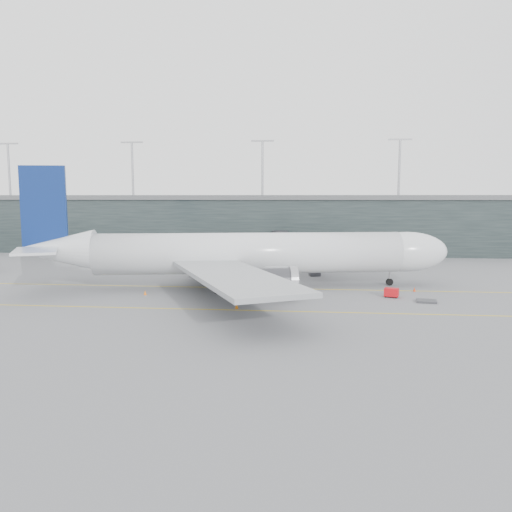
{
  "coord_description": "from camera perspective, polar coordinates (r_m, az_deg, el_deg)",
  "views": [
    {
      "loc": [
        16.24,
        -83.57,
        14.82
      ],
      "look_at": [
        8.42,
        -4.0,
        5.28
      ],
      "focal_mm": 35.0,
      "sensor_mm": 36.0,
      "label": 1
    }
  ],
  "objects": [
    {
      "name": "jet_bridge",
      "position": [
        107.34,
        5.53,
        1.44
      ],
      "size": [
        14.09,
        43.74,
        6.45
      ],
      "rotation": [
        0.0,
        0.0,
        0.27
      ],
      "color": "#26262B",
      "rests_on": "ground"
    },
    {
      "name": "taxiline_b",
      "position": [
        67.27,
        -8.55,
        -5.99
      ],
      "size": [
        160.0,
        0.25,
        0.02
      ],
      "primitive_type": "cube",
      "color": "gold",
      "rests_on": "ground"
    },
    {
      "name": "taxiline_lead_main",
      "position": [
        105.23,
        -0.58,
        -1.28
      ],
      "size": [
        0.25,
        60.0,
        0.02
      ],
      "primitive_type": "cube",
      "color": "gold",
      "rests_on": "ground"
    },
    {
      "name": "uld_b",
      "position": [
        96.95,
        -5.62,
        -1.37
      ],
      "size": [
        2.32,
        1.88,
        2.07
      ],
      "rotation": [
        0.0,
        0.0,
        -0.03
      ],
      "color": "#333338",
      "rests_on": "ground"
    },
    {
      "name": "uld_a",
      "position": [
        97.37,
        -6.89,
        -1.48
      ],
      "size": [
        1.94,
        1.61,
        1.66
      ],
      "rotation": [
        0.0,
        0.0,
        0.09
      ],
      "color": "#333338",
      "rests_on": "ground"
    },
    {
      "name": "terminal",
      "position": [
        142.68,
        -0.94,
        3.92
      ],
      "size": [
        240.0,
        36.0,
        29.0
      ],
      "color": "black",
      "rests_on": "ground"
    },
    {
      "name": "baggage_dolly",
      "position": [
        74.63,
        18.9,
        -4.89
      ],
      "size": [
        3.1,
        2.66,
        0.27
      ],
      "primitive_type": "cube",
      "rotation": [
        0.0,
        0.0,
        -0.19
      ],
      "color": "#343539",
      "rests_on": "ground"
    },
    {
      "name": "ground",
      "position": [
        86.42,
        -5.31,
        -3.1
      ],
      "size": [
        320.0,
        320.0,
        0.0
      ],
      "primitive_type": "plane",
      "color": "slate",
      "rests_on": "ground"
    },
    {
      "name": "main_aircraft",
      "position": [
        81.09,
        -1.13,
        0.21
      ],
      "size": [
        69.72,
        64.73,
        19.61
      ],
      "rotation": [
        0.0,
        0.0,
        0.18
      ],
      "color": "silver",
      "rests_on": "ground"
    },
    {
      "name": "cone_tail",
      "position": [
        77.53,
        -12.55,
        -4.11
      ],
      "size": [
        0.45,
        0.45,
        0.72
      ],
      "primitive_type": "cone",
      "color": "orange",
      "rests_on": "ground"
    },
    {
      "name": "cone_nose",
      "position": [
        82.23,
        17.66,
        -3.66
      ],
      "size": [
        0.43,
        0.43,
        0.68
      ],
      "primitive_type": "cone",
      "color": "red",
      "rests_on": "ground"
    },
    {
      "name": "cone_wing_stbd",
      "position": [
        66.61,
        -2.23,
        -5.71
      ],
      "size": [
        0.49,
        0.49,
        0.78
      ],
      "primitive_type": "cone",
      "color": "#CA630B",
      "rests_on": "ground"
    },
    {
      "name": "uld_c",
      "position": [
        97.19,
        -3.77,
        -1.35
      ],
      "size": [
        2.66,
        2.4,
        1.99
      ],
      "rotation": [
        0.0,
        0.0,
        0.35
      ],
      "color": "#333338",
      "rests_on": "ground"
    },
    {
      "name": "gse_cart",
      "position": [
        76.48,
        15.23,
        -4.02
      ],
      "size": [
        2.33,
        1.86,
        1.38
      ],
      "rotation": [
        0.0,
        0.0,
        -0.32
      ],
      "color": "red",
      "rests_on": "ground"
    },
    {
      "name": "taxiline_a",
      "position": [
        82.55,
        -5.84,
        -3.56
      ],
      "size": [
        160.0,
        0.25,
        0.02
      ],
      "primitive_type": "cube",
      "color": "gold",
      "rests_on": "ground"
    },
    {
      "name": "cone_wing_port",
      "position": [
        97.5,
        2.58,
        -1.74
      ],
      "size": [
        0.42,
        0.42,
        0.67
      ],
      "primitive_type": "cone",
      "color": "orange",
      "rests_on": "ground"
    }
  ]
}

